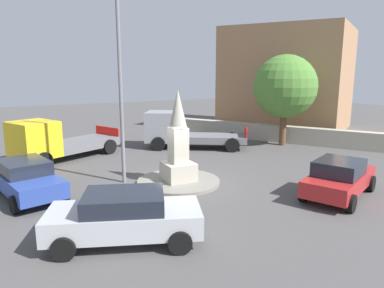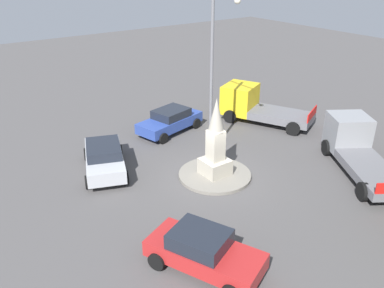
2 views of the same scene
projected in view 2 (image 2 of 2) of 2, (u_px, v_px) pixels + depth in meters
name	position (u px, v px, depth m)	size (l,w,h in m)	color
ground_plane	(215.00, 176.00, 19.59)	(80.00, 80.00, 0.00)	#4F4C4C
traffic_island	(215.00, 175.00, 19.56)	(3.53, 3.53, 0.15)	gray
monument	(216.00, 145.00, 18.87)	(1.24, 1.24, 3.85)	#B2AA99
streetlamp	(212.00, 60.00, 19.52)	(3.62, 0.28, 8.61)	slate
car_red_passing	(203.00, 251.00, 13.53)	(4.33, 3.13, 1.46)	#B22323
car_silver_far_side	(104.00, 157.00, 19.75)	(4.58, 3.15, 1.45)	#B7BABF
car_blue_parked_right	(170.00, 120.00, 24.20)	(2.70, 4.47, 1.42)	#2D479E
truck_grey_near_island	(356.00, 147.00, 20.21)	(6.24, 4.95, 2.25)	gray
truck_yellow_parked_left	(254.00, 105.00, 25.73)	(6.06, 4.38, 2.24)	yellow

